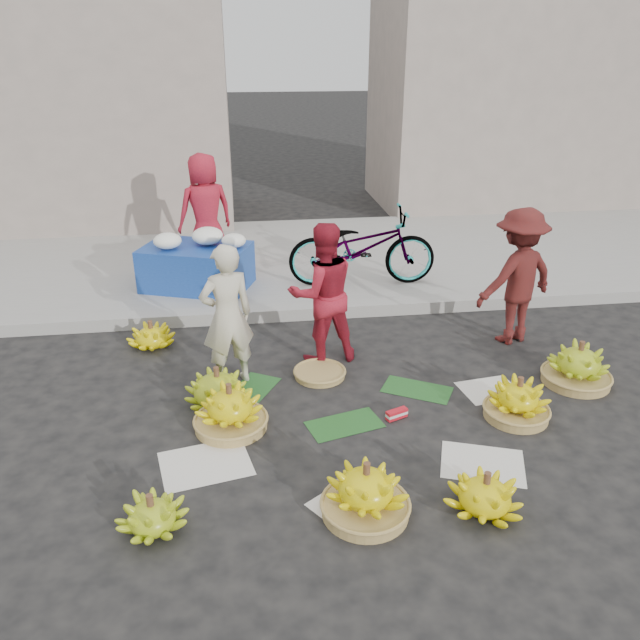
{
  "coord_description": "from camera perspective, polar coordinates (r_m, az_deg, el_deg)",
  "views": [
    {
      "loc": [
        -0.94,
        -4.77,
        3.09
      ],
      "look_at": [
        -0.22,
        0.52,
        0.7
      ],
      "focal_mm": 35.0,
      "sensor_mm": 36.0,
      "label": 1
    }
  ],
  "objects": [
    {
      "name": "building_right",
      "position": [
        13.62,
        16.92,
        20.67
      ],
      "size": [
        5.0,
        3.0,
        5.0
      ],
      "primitive_type": "cube",
      "color": "gray",
      "rests_on": "sidewalk"
    },
    {
      "name": "incense_stack",
      "position": [
        5.67,
        7.03,
        -8.54
      ],
      "size": [
        0.21,
        0.13,
        0.08
      ],
      "primitive_type": "cube",
      "rotation": [
        0.0,
        0.0,
        0.38
      ],
      "color": "red",
      "rests_on": "ground"
    },
    {
      "name": "banana_bunch_1",
      "position": [
        4.62,
        -15.11,
        -16.87
      ],
      "size": [
        0.58,
        0.58,
        0.3
      ],
      "rotation": [
        0.0,
        0.0,
        -0.35
      ],
      "color": "#7FA016",
      "rests_on": "ground"
    },
    {
      "name": "banana_bunch_6",
      "position": [
        5.86,
        -9.35,
        -6.14
      ],
      "size": [
        0.62,
        0.62,
        0.39
      ],
      "rotation": [
        0.0,
        0.0,
        -0.01
      ],
      "color": "#7FA016",
      "rests_on": "ground"
    },
    {
      "name": "vendor_red",
      "position": [
        6.36,
        0.24,
        2.45
      ],
      "size": [
        0.8,
        0.67,
        1.48
      ],
      "primitive_type": "imported",
      "rotation": [
        0.0,
        0.0,
        3.31
      ],
      "color": "#B21B2A",
      "rests_on": "ground"
    },
    {
      "name": "banana_bunch_4",
      "position": [
        5.86,
        17.63,
        -7.05
      ],
      "size": [
        0.59,
        0.59,
        0.41
      ],
      "rotation": [
        0.0,
        0.0,
        0.24
      ],
      "color": "olive",
      "rests_on": "ground"
    },
    {
      "name": "sidewalk",
      "position": [
        9.61,
        -1.75,
        5.71
      ],
      "size": [
        40.0,
        4.0,
        0.12
      ],
      "primitive_type": "cube",
      "color": "gray",
      "rests_on": "ground"
    },
    {
      "name": "newspaper_scatter",
      "position": [
        5.12,
        4.58,
        -13.1
      ],
      "size": [
        3.2,
        1.8,
        0.0
      ],
      "primitive_type": null,
      "color": "silver",
      "rests_on": "ground"
    },
    {
      "name": "flower_table",
      "position": [
        8.32,
        -11.17,
        5.06
      ],
      "size": [
        1.54,
        1.24,
        0.78
      ],
      "rotation": [
        0.0,
        0.0,
        -0.35
      ],
      "color": "navy",
      "rests_on": "sidewalk"
    },
    {
      "name": "banana_bunch_5",
      "position": [
        6.62,
        22.53,
        -3.84
      ],
      "size": [
        0.74,
        0.74,
        0.45
      ],
      "rotation": [
        0.0,
        0.0,
        0.35
      ],
      "color": "olive",
      "rests_on": "ground"
    },
    {
      "name": "vendor_cream",
      "position": [
        5.98,
        -8.5,
        0.37
      ],
      "size": [
        0.6,
        0.49,
        1.42
      ],
      "primitive_type": "imported",
      "rotation": [
        0.0,
        0.0,
        3.46
      ],
      "color": "beige",
      "rests_on": "ground"
    },
    {
      "name": "curb",
      "position": [
        7.65,
        -0.06,
        0.9
      ],
      "size": [
        40.0,
        0.25,
        0.15
      ],
      "primitive_type": "cube",
      "color": "gray",
      "rests_on": "ground"
    },
    {
      "name": "banana_bunch_0",
      "position": [
        5.49,
        -8.22,
        -8.1
      ],
      "size": [
        0.63,
        0.63,
        0.44
      ],
      "rotation": [
        0.0,
        0.0,
        -0.03
      ],
      "color": "olive",
      "rests_on": "ground"
    },
    {
      "name": "banana_leaves",
      "position": [
        5.91,
        1.6,
        -7.39
      ],
      "size": [
        2.0,
        1.0,
        0.0
      ],
      "primitive_type": null,
      "color": "#194B1C",
      "rests_on": "ground"
    },
    {
      "name": "bicycle",
      "position": [
        8.24,
        3.87,
        6.67
      ],
      "size": [
        0.78,
        1.97,
        1.02
      ],
      "primitive_type": "imported",
      "rotation": [
        0.0,
        0.0,
        1.51
      ],
      "color": "gray",
      "rests_on": "sidewalk"
    },
    {
      "name": "banana_bunch_2",
      "position": [
        4.57,
        4.21,
        -15.44
      ],
      "size": [
        0.68,
        0.68,
        0.44
      ],
      "rotation": [
        0.0,
        0.0,
        0.28
      ],
      "color": "olive",
      "rests_on": "ground"
    },
    {
      "name": "man_striped",
      "position": [
        7.11,
        17.58,
        3.79
      ],
      "size": [
        1.11,
        0.86,
        1.51
      ],
      "primitive_type": "imported",
      "rotation": [
        0.0,
        0.0,
        3.48
      ],
      "color": "maroon",
      "rests_on": "ground"
    },
    {
      "name": "flower_vendor",
      "position": [
        9.04,
        -10.44,
        9.81
      ],
      "size": [
        0.91,
        0.76,
        1.6
      ],
      "primitive_type": "imported",
      "rotation": [
        0.0,
        0.0,
        3.52
      ],
      "color": "#B21B2A",
      "rests_on": "sidewalk"
    },
    {
      "name": "building_left",
      "position": [
        12.4,
        -23.1,
        17.26
      ],
      "size": [
        6.0,
        3.0,
        4.0
      ],
      "primitive_type": "cube",
      "color": "gray",
      "rests_on": "sidewalk"
    },
    {
      "name": "banana_bunch_3",
      "position": [
        4.76,
        14.86,
        -15.16
      ],
      "size": [
        0.66,
        0.66,
        0.33
      ],
      "rotation": [
        0.0,
        0.0,
        -0.34
      ],
      "color": "yellow",
      "rests_on": "ground"
    },
    {
      "name": "basket_spare",
      "position": [
        6.31,
        -0.03,
        -4.92
      ],
      "size": [
        0.64,
        0.64,
        0.06
      ],
      "primitive_type": "cylinder",
      "rotation": [
        0.0,
        0.0,
        0.32
      ],
      "color": "olive",
      "rests_on": "ground"
    },
    {
      "name": "ground",
      "position": [
        5.76,
        2.91,
        -8.37
      ],
      "size": [
        80.0,
        80.0,
        0.0
      ],
      "primitive_type": "plane",
      "color": "black",
      "rests_on": "ground"
    },
    {
      "name": "banana_bunch_7",
      "position": [
        7.1,
        -15.15,
        -1.41
      ],
      "size": [
        0.58,
        0.58,
        0.31
      ],
      "rotation": [
        0.0,
        0.0,
        0.23
      ],
      "color": "yellow",
      "rests_on": "ground"
    },
    {
      "name": "grey_bucket",
      "position": [
        8.49,
        -14.6,
        4.08
      ],
      "size": [
        0.31,
        0.31,
        0.35
      ],
      "primitive_type": "cylinder",
      "color": "slate",
      "rests_on": "sidewalk"
    }
  ]
}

